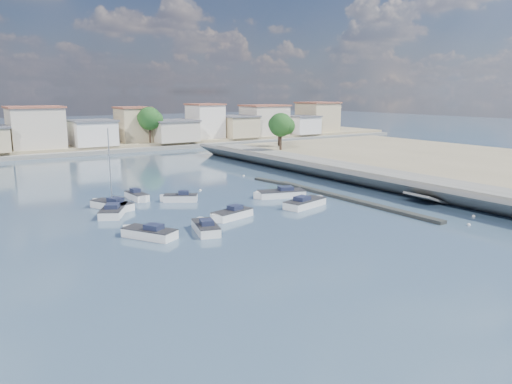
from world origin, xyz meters
TOP-DOWN VIEW (x-y plane):
  - ground at (0.00, 40.00)m, footprint 400.00×400.00m
  - seawall_walkway at (18.50, 13.00)m, footprint 5.00×90.00m
  - seawall_embankment at (40.10, 12.99)m, footprint 49.65×90.00m
  - breakwater at (6.90, 12.69)m, footprint 2.00×31.02m
  - far_shore_land at (0.00, 92.00)m, footprint 160.00×40.00m
  - far_shore_quay at (0.00, 71.00)m, footprint 160.00×2.50m
  - far_town at (10.71, 76.92)m, footprint 113.01×12.80m
  - shore_trees at (8.34, 68.11)m, footprint 74.56×38.32m
  - motorboat_a at (-18.43, 8.73)m, footprint 4.09×5.17m
  - motorboat_b at (-13.30, 7.58)m, footprint 2.99×5.11m
  - motorboat_c at (1.29, 16.12)m, footprint 6.37×3.80m
  - motorboat_d at (-8.96, 10.38)m, footprint 5.03×2.87m
  - motorboat_e at (-18.09, 18.83)m, footprint 4.44×5.71m
  - motorboat_f at (-9.86, 20.68)m, footprint 4.09×3.37m
  - motorboat_g at (-13.57, 24.16)m, footprint 1.76×4.44m
  - motorboat_h at (0.91, 10.40)m, footprint 6.07×3.44m
  - sailboat at (-17.63, 21.47)m, footprint 3.70×5.61m
  - mooring_buoys at (5.07, 13.77)m, footprint 17.45×36.20m

SIDE VIEW (x-z plane):
  - ground at x=0.00m, z-range 0.00..0.00m
  - mooring_buoys at x=5.07m, z-range -0.12..0.22m
  - breakwater at x=6.90m, z-range 0.00..0.35m
  - motorboat_d at x=-8.96m, z-range -0.36..1.12m
  - motorboat_b at x=-13.30m, z-range -0.36..1.12m
  - motorboat_f at x=-9.86m, z-range -0.36..1.12m
  - motorboat_e at x=-18.09m, z-range -0.36..1.12m
  - motorboat_h at x=0.91m, z-range -0.36..1.12m
  - motorboat_a at x=-18.43m, z-range -0.36..1.12m
  - motorboat_c at x=1.29m, z-range -0.36..1.12m
  - motorboat_g at x=-13.57m, z-range -0.36..1.12m
  - far_shore_quay at x=0.00m, z-range 0.00..0.80m
  - sailboat at x=-17.63m, z-range -4.08..4.92m
  - far_shore_land at x=0.00m, z-range 0.00..1.40m
  - seawall_embankment at x=40.10m, z-range -0.60..2.30m
  - seawall_walkway at x=18.50m, z-range 0.00..1.80m
  - far_town at x=10.71m, z-range 0.76..9.11m
  - shore_trees at x=8.34m, z-range 2.26..10.18m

